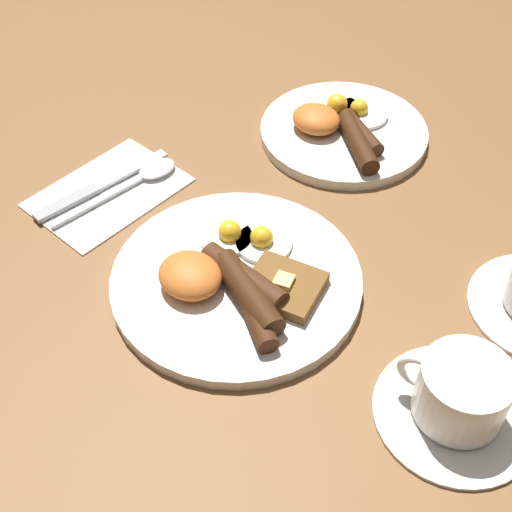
# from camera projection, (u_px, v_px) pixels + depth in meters

# --- Properties ---
(ground_plane) EXTENTS (3.00, 3.00, 0.00)m
(ground_plane) POSITION_uv_depth(u_px,v_px,m) (237.00, 285.00, 0.81)
(ground_plane) COLOR brown
(breakfast_plate_near) EXTENTS (0.28, 0.28, 0.05)m
(breakfast_plate_near) POSITION_uv_depth(u_px,v_px,m) (236.00, 279.00, 0.80)
(breakfast_plate_near) COLOR silver
(breakfast_plate_near) RESTS_ON ground_plane
(breakfast_plate_far) EXTENTS (0.23, 0.23, 0.05)m
(breakfast_plate_far) POSITION_uv_depth(u_px,v_px,m) (342.00, 129.00, 0.99)
(breakfast_plate_far) COLOR silver
(breakfast_plate_far) RESTS_ON ground_plane
(teacup_near) EXTENTS (0.16, 0.16, 0.07)m
(teacup_near) POSITION_uv_depth(u_px,v_px,m) (459.00, 397.00, 0.67)
(teacup_near) COLOR silver
(teacup_near) RESTS_ON ground_plane
(napkin) EXTENTS (0.13, 0.19, 0.01)m
(napkin) POSITION_uv_depth(u_px,v_px,m) (109.00, 191.00, 0.92)
(napkin) COLOR white
(napkin) RESTS_ON ground_plane
(knife) EXTENTS (0.03, 0.20, 0.01)m
(knife) POSITION_uv_depth(u_px,v_px,m) (95.00, 188.00, 0.92)
(knife) COLOR silver
(knife) RESTS_ON napkin
(spoon) EXTENTS (0.04, 0.19, 0.01)m
(spoon) POSITION_uv_depth(u_px,v_px,m) (146.00, 175.00, 0.93)
(spoon) COLOR silver
(spoon) RESTS_ON napkin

